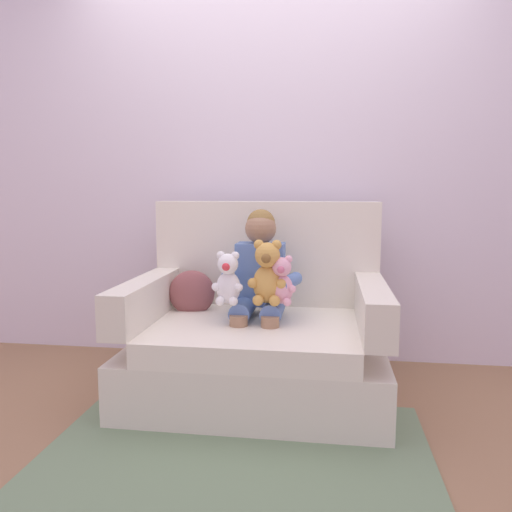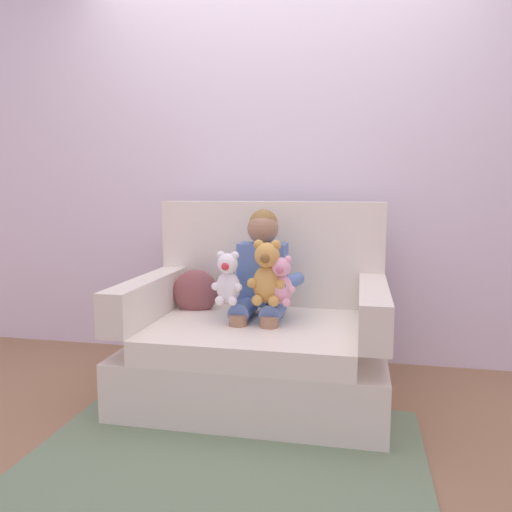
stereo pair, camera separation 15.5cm
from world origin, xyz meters
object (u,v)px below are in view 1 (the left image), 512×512
at_px(plush_honey, 267,274).
at_px(throw_pillow, 192,293).
at_px(plush_pink, 282,282).
at_px(seated_child, 260,278).
at_px(plush_white, 228,280).
at_px(armchair, 258,337).

height_order(plush_honey, throw_pillow, plush_honey).
relative_size(plush_pink, plush_honey, 0.76).
relative_size(seated_child, plush_white, 3.07).
bearing_deg(plush_pink, plush_white, -165.19).
relative_size(plush_honey, throw_pillow, 1.26).
height_order(armchair, plush_white, armchair).
distance_m(plush_white, throw_pillow, 0.41).
bearing_deg(armchair, plush_honey, -62.76).
height_order(seated_child, plush_honey, seated_child).
distance_m(armchair, throw_pillow, 0.47).
xyz_separation_m(seated_child, plush_white, (-0.14, -0.18, 0.02)).
bearing_deg(plush_white, throw_pillow, 114.69).
bearing_deg(armchair, seated_child, 83.77).
relative_size(seated_child, plush_honey, 2.51).
bearing_deg(seated_child, throw_pillow, 169.15).
bearing_deg(plush_honey, plush_white, -175.01).
bearing_deg(plush_pink, plush_honey, -172.59).
xyz_separation_m(seated_child, plush_pink, (0.13, -0.15, 0.01)).
height_order(plush_pink, plush_honey, plush_honey).
bearing_deg(throw_pillow, plush_white, -46.32).
bearing_deg(seated_child, armchair, -93.23).
height_order(armchair, plush_pink, armchair).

